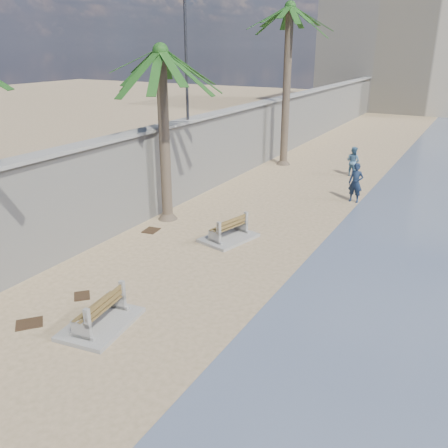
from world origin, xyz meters
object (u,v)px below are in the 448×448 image
at_px(bench_far, 229,230).
at_px(palm_mid, 160,53).
at_px(person_b, 353,160).
at_px(bench_near, 100,313).
at_px(palm_back, 290,10).
at_px(person_a, 356,180).

height_order(bench_far, palm_mid, palm_mid).
bearing_deg(bench_far, person_b, 82.10).
bearing_deg(bench_far, bench_near, -90.87).
distance_m(bench_far, palm_back, 14.60).
bearing_deg(palm_back, bench_far, -77.07).
xyz_separation_m(bench_near, palm_mid, (-3.12, 7.32, 6.04)).
bearing_deg(bench_far, palm_mid, 167.68).
xyz_separation_m(palm_back, person_b, (4.28, -0.62, -7.57)).
bearing_deg(person_a, bench_far, -110.17).
relative_size(bench_near, palm_back, 0.23).
bearing_deg(bench_near, palm_mid, 113.12).
bearing_deg(bench_near, palm_back, 98.08).
xyz_separation_m(bench_far, palm_mid, (-3.22, 0.70, 6.04)).
bearing_deg(bench_near, bench_far, 89.13).
bearing_deg(bench_near, person_a, 77.44).
relative_size(bench_near, bench_far, 0.97).
bearing_deg(bench_far, person_a, 66.82).
distance_m(bench_far, person_b, 11.34).
height_order(bench_near, person_b, person_b).
height_order(bench_far, person_a, person_a).
height_order(bench_near, person_a, person_a).
distance_m(palm_back, person_b, 8.71).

